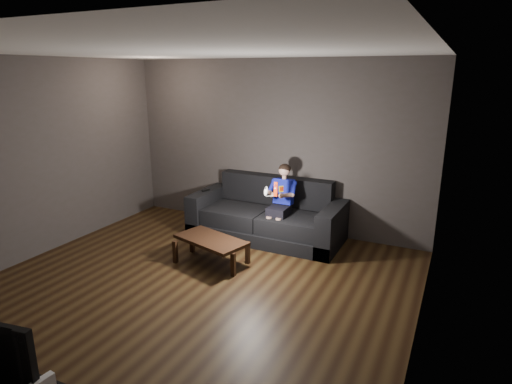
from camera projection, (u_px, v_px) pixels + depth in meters
The scene contains 11 objects.
floor at pixel (187, 292), 5.01m from camera, with size 5.00×5.00×0.00m, color black.
back_wall at pixel (274, 146), 6.80m from camera, with size 5.00×0.04×2.70m, color #3F3936.
left_wall at pixel (27, 161), 5.69m from camera, with size 0.04×5.00×2.70m, color #3F3936.
right_wall at pixel (427, 213), 3.59m from camera, with size 0.04×5.00×2.70m, color #3F3936.
ceiling at pixel (175, 50), 4.27m from camera, with size 5.00×5.00×0.02m, color white.
sofa at pixel (267, 219), 6.63m from camera, with size 2.33×1.01×0.90m.
child at pixel (281, 196), 6.33m from camera, with size 0.42×0.52×1.04m.
wii_remote_red at pixel (276, 189), 5.90m from camera, with size 0.06×0.08×0.21m.
nunchuk_white at pixel (266, 191), 5.98m from camera, with size 0.06×0.09×0.14m.
wii_remote_black at pixel (206, 190), 6.89m from camera, with size 0.07×0.15×0.03m.
coffee_table at pixel (211, 242), 5.70m from camera, with size 1.08×0.74×0.36m.
Camera 1 is at (2.70, -3.69, 2.50)m, focal length 30.00 mm.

